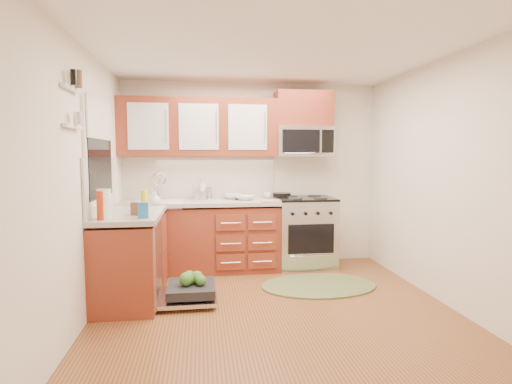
{
  "coord_description": "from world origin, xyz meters",
  "views": [
    {
      "loc": [
        -0.7,
        -3.77,
        1.53
      ],
      "look_at": [
        -0.07,
        0.85,
        1.09
      ],
      "focal_mm": 28.0,
      "sensor_mm": 36.0,
      "label": 1
    }
  ],
  "objects": [
    {
      "name": "countertop_back",
      "position": [
        -0.72,
        1.44,
        0.9
      ],
      "size": [
        2.07,
        0.64,
        0.05
      ],
      "primitive_type": "cube",
      "color": "#A6A098",
      "rests_on": "base_cabinet_back"
    },
    {
      "name": "bowl_b",
      "position": [
        -0.29,
        1.6,
        0.96
      ],
      "size": [
        0.3,
        0.3,
        0.08
      ],
      "primitive_type": "imported",
      "rotation": [
        0.0,
        0.0,
        0.3
      ],
      "color": "#999999",
      "rests_on": "countertop_back"
    },
    {
      "name": "skillet",
      "position": [
        0.4,
        1.62,
        0.97
      ],
      "size": [
        0.31,
        0.31,
        0.05
      ],
      "primitive_type": "cylinder",
      "rotation": [
        0.0,
        0.0,
        0.27
      ],
      "color": "black",
      "rests_on": "range"
    },
    {
      "name": "range",
      "position": [
        0.68,
        1.43,
        0.47
      ],
      "size": [
        0.76,
        0.64,
        0.95
      ],
      "primitive_type": null,
      "color": "silver",
      "rests_on": "ground"
    },
    {
      "name": "dishwasher",
      "position": [
        -0.86,
        0.3,
        0.1
      ],
      "size": [
        0.7,
        0.6,
        0.2
      ],
      "primitive_type": null,
      "color": "silver",
      "rests_on": "ground"
    },
    {
      "name": "cup",
      "position": [
        0.2,
        1.61,
        0.97
      ],
      "size": [
        0.13,
        0.13,
        0.09
      ],
      "primitive_type": "imported",
      "rotation": [
        0.0,
        0.0,
        0.27
      ],
      "color": "#999999",
      "rests_on": "countertop_back"
    },
    {
      "name": "base_cabinet_back",
      "position": [
        -0.73,
        1.45,
        0.42
      ],
      "size": [
        2.05,
        0.6,
        0.85
      ],
      "primitive_type": "cube",
      "color": "maroon",
      "rests_on": "ground"
    },
    {
      "name": "soap_bottle_c",
      "position": [
        -1.25,
        1.05,
        1.01
      ],
      "size": [
        0.16,
        0.16,
        0.16
      ],
      "primitive_type": "imported",
      "rotation": [
        0.0,
        0.0,
        -0.29
      ],
      "color": "#999999",
      "rests_on": "countertop_left"
    },
    {
      "name": "stock_pot",
      "position": [
        -0.71,
        1.58,
        0.98
      ],
      "size": [
        0.22,
        0.22,
        0.12
      ],
      "primitive_type": "cylinder",
      "rotation": [
        0.0,
        0.0,
        0.1
      ],
      "color": "silver",
      "rests_on": "countertop_back"
    },
    {
      "name": "microwave",
      "position": [
        0.68,
        1.55,
        1.7
      ],
      "size": [
        0.76,
        0.38,
        0.4
      ],
      "primitive_type": null,
      "color": "silver",
      "rests_on": "ground"
    },
    {
      "name": "soap_bottle_a",
      "position": [
        -0.68,
        1.68,
        1.07
      ],
      "size": [
        0.12,
        0.12,
        0.28
      ],
      "primitive_type": "imported",
      "rotation": [
        0.0,
        0.0,
        -0.09
      ],
      "color": "#999999",
      "rests_on": "countertop_back"
    },
    {
      "name": "sink",
      "position": [
        -1.25,
        1.42,
        0.8
      ],
      "size": [
        0.62,
        0.5,
        0.26
      ],
      "primitive_type": null,
      "color": "white",
      "rests_on": "ground"
    },
    {
      "name": "canister",
      "position": [
        -0.61,
        1.65,
        1.0
      ],
      "size": [
        0.11,
        0.11,
        0.16
      ],
      "primitive_type": "cylinder",
      "rotation": [
        0.0,
        0.0,
        -0.12
      ],
      "color": "silver",
      "rests_on": "countertop_back"
    },
    {
      "name": "wall_left",
      "position": [
        -1.75,
        0.0,
        1.25
      ],
      "size": [
        0.04,
        3.5,
        2.5
      ],
      "primitive_type": "cube",
      "color": "silver",
      "rests_on": "ground"
    },
    {
      "name": "upper_cabinets",
      "position": [
        -0.73,
        1.57,
        1.88
      ],
      "size": [
        2.05,
        0.35,
        0.75
      ],
      "primitive_type": null,
      "color": "maroon",
      "rests_on": "ground"
    },
    {
      "name": "backsplash_back",
      "position": [
        -0.73,
        1.74,
        1.21
      ],
      "size": [
        2.05,
        0.02,
        0.57
      ],
      "primitive_type": "cube",
      "color": "beige",
      "rests_on": "ground"
    },
    {
      "name": "shelf_upper",
      "position": [
        -1.72,
        -0.35,
        2.05
      ],
      "size": [
        0.04,
        0.4,
        0.03
      ],
      "primitive_type": "cube",
      "color": "white",
      "rests_on": "ground"
    },
    {
      "name": "floor",
      "position": [
        0.0,
        0.0,
        0.0
      ],
      "size": [
        3.5,
        3.5,
        0.0
      ],
      "primitive_type": "plane",
      "color": "brown",
      "rests_on": "ground"
    },
    {
      "name": "wooden_box",
      "position": [
        -1.33,
        0.29,
        0.99
      ],
      "size": [
        0.14,
        0.12,
        0.13
      ],
      "primitive_type": "cube",
      "rotation": [
        0.0,
        0.0,
        -0.22
      ],
      "color": "brown",
      "rests_on": "countertop_left"
    },
    {
      "name": "wall_front",
      "position": [
        0.0,
        -1.75,
        1.25
      ],
      "size": [
        3.5,
        0.04,
        2.5
      ],
      "primitive_type": "cube",
      "color": "silver",
      "rests_on": "ground"
    },
    {
      "name": "soap_bottle_b",
      "position": [
        -1.28,
        1.05,
        1.02
      ],
      "size": [
        0.09,
        0.09,
        0.19
      ],
      "primitive_type": "imported",
      "rotation": [
        0.0,
        0.0,
        -0.04
      ],
      "color": "#999999",
      "rests_on": "countertop_left"
    },
    {
      "name": "base_cabinet_left",
      "position": [
        -1.45,
        0.52,
        0.42
      ],
      "size": [
        0.6,
        1.25,
        0.85
      ],
      "primitive_type": "cube",
      "color": "maroon",
      "rests_on": "ground"
    },
    {
      "name": "window_blind",
      "position": [
        -1.71,
        0.5,
        1.88
      ],
      "size": [
        0.02,
        0.96,
        0.4
      ],
      "primitive_type": "cube",
      "color": "white",
      "rests_on": "ground"
    },
    {
      "name": "rug",
      "position": [
        0.64,
        0.6,
        0.01
      ],
      "size": [
        1.58,
        1.33,
        0.02
      ],
      "primitive_type": null,
      "rotation": [
        0.0,
        0.0,
        -0.4
      ],
      "color": "olive",
      "rests_on": "ground"
    },
    {
      "name": "window",
      "position": [
        -1.74,
        0.5,
        1.55
      ],
      "size": [
        0.03,
        1.05,
        1.05
      ],
      "primitive_type": null,
      "color": "white",
      "rests_on": "ground"
    },
    {
      "name": "backsplash_left",
      "position": [
        -1.74,
        0.52,
        1.21
      ],
      "size": [
        0.02,
        1.25,
        0.57
      ],
      "primitive_type": "cube",
      "color": "beige",
      "rests_on": "ground"
    },
    {
      "name": "countertop_left",
      "position": [
        -1.44,
        0.53,
        0.9
      ],
      "size": [
        0.64,
        1.27,
        0.05
      ],
      "primitive_type": "cube",
      "color": "#A6A098",
      "rests_on": "base_cabinet_left"
    },
    {
      "name": "wall_right",
      "position": [
        1.75,
        0.0,
        1.25
      ],
      "size": [
        0.04,
        3.5,
        2.5
      ],
      "primitive_type": "cube",
      "color": "silver",
      "rests_on": "ground"
    },
    {
      "name": "blue_carton",
      "position": [
        -1.25,
        0.07,
        1.0
      ],
      "size": [
        0.1,
        0.06,
        0.15
      ],
      "primitive_type": "cube",
      "rotation": [
        0.0,
        0.0,
        0.08
      ],
      "color": "#2470AC",
      "rests_on": "countertop_left"
    },
    {
      "name": "wall_back",
      "position": [
        0.0,
        1.75,
        1.25
      ],
      "size": [
        3.5,
        0.04,
        2.5
      ],
      "primitive_type": "cube",
      "color": "silver",
      "rests_on": "ground"
    },
    {
      "name": "mustard_bottle",
      "position": [
        -1.31,
        0.6,
        1.04
      ],
      "size": [
        0.09,
        0.09,
        0.22
      ],
      "primitive_type": "cylinder",
      "rotation": [
        0.0,
        0.0,
        0.31
      ],
      "color": "yellow",
      "rests_on": "countertop_left"
    },
    {
      "name": "cabinet_over_mw",
      "position": [
        0.68,
        1.57,
        2.13
      ],
      "size": [
        0.76,
        0.35,
        0.47
      ],
      "primitive_type": "cube",
      "color": "maroon",
      "rests_on": "ground"
    },
    {
      "name": "cutting_board",
      "position": [
        0.18,
        1.22,
        0.93
      ],
      "size": [
        0.27,
        0.19,
        0.02
      ],
      "primitive_type": "cube",
      "rotation": [
        0.0,
        0.0,
        0.13
      ],
      "color": "tan",
      "rests_on": "countertop_back"
    },
    {
      "name": "red_bottle",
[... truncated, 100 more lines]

